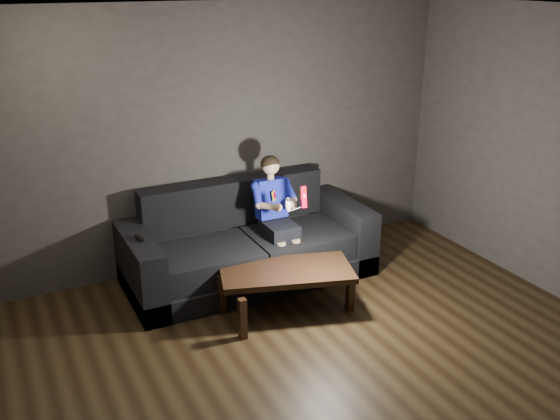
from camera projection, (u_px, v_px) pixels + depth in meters
floor at (352, 380)px, 4.82m from camera, size 5.00×5.00×0.00m
back_wall at (226, 138)px, 6.43m from camera, size 5.00×0.04×2.70m
ceiling at (370, 15)px, 3.85m from camera, size 5.00×5.00×0.02m
sofa at (248, 249)px, 6.34m from camera, size 2.46×1.06×0.95m
child at (275, 205)px, 6.23m from camera, size 0.45×0.55×1.10m
wii_remote_red at (303, 197)px, 5.83m from camera, size 0.06×0.08×0.21m
nunchuk_white at (288, 204)px, 5.79m from camera, size 0.07×0.09×0.14m
wii_remote_black at (139, 238)px, 5.67m from camera, size 0.05×0.15×0.03m
coffee_table at (286, 275)px, 5.66m from camera, size 1.31×0.91×0.43m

